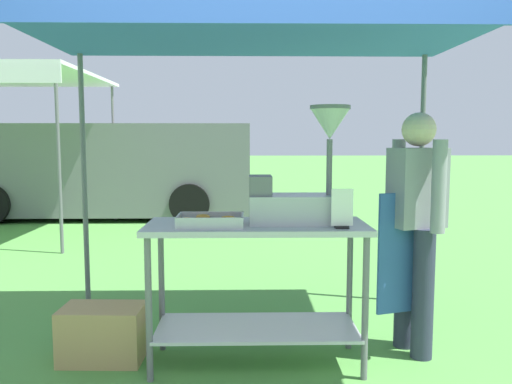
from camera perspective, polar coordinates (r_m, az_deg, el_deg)
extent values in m
plane|color=#519342|center=(8.15, -0.16, -4.27)|extent=(70.00, 70.00, 0.00)
cylinder|color=slate|center=(4.67, -18.30, 1.05)|extent=(0.04, 0.04, 2.14)
cylinder|color=slate|center=(4.71, 17.60, 1.11)|extent=(0.04, 0.04, 2.14)
cube|color=blue|center=(3.45, 0.02, 18.04)|extent=(3.09, 2.36, 0.05)
cube|color=#B7B7BC|center=(3.27, 0.07, -3.79)|extent=(1.38, 0.57, 0.04)
cube|color=#B7B7BC|center=(3.44, 0.07, -14.64)|extent=(1.27, 0.52, 0.02)
cylinder|color=slate|center=(3.20, -11.66, -12.54)|extent=(0.04, 0.04, 0.87)
cylinder|color=slate|center=(3.23, 11.88, -12.38)|extent=(0.04, 0.04, 0.87)
cylinder|color=slate|center=(3.64, -10.30, -10.22)|extent=(0.04, 0.04, 0.87)
cylinder|color=slate|center=(3.67, 10.20, -10.11)|extent=(0.04, 0.04, 0.87)
cube|color=#B7B7BC|center=(3.18, -4.99, -3.66)|extent=(0.40, 0.26, 0.01)
cube|color=#B7B7BC|center=(3.05, -5.15, -3.38)|extent=(0.40, 0.01, 0.06)
cube|color=#B7B7BC|center=(3.29, -4.85, -2.68)|extent=(0.40, 0.01, 0.06)
cube|color=#B7B7BC|center=(3.19, -8.47, -3.01)|extent=(0.01, 0.26, 0.06)
cube|color=#B7B7BC|center=(3.16, -1.49, -3.02)|extent=(0.01, 0.26, 0.06)
torus|color=gold|center=(3.22, -2.80, -3.15)|extent=(0.12, 0.12, 0.03)
torus|color=gold|center=(3.19, -7.49, -3.30)|extent=(0.10, 0.10, 0.03)
torus|color=gold|center=(3.12, -4.57, -3.48)|extent=(0.11, 0.11, 0.03)
torus|color=gold|center=(3.12, -6.91, -3.51)|extent=(0.10, 0.10, 0.03)
torus|color=gold|center=(3.22, -5.07, -3.19)|extent=(0.10, 0.10, 0.03)
torus|color=gold|center=(3.13, -3.20, -3.43)|extent=(0.09, 0.09, 0.03)
torus|color=gold|center=(3.25, -6.39, -3.11)|extent=(0.11, 0.11, 0.03)
torus|color=gold|center=(3.12, -7.61, -3.08)|extent=(0.11, 0.11, 0.03)
torus|color=gold|center=(3.12, -5.89, -3.08)|extent=(0.10, 0.10, 0.03)
torus|color=gold|center=(3.09, -4.88, -3.14)|extent=(0.09, 0.09, 0.03)
torus|color=gold|center=(3.24, -5.83, -2.73)|extent=(0.12, 0.12, 0.03)
torus|color=gold|center=(3.17, -3.07, -2.91)|extent=(0.12, 0.12, 0.03)
cube|color=#B7B7BC|center=(3.28, 4.16, -1.87)|extent=(0.56, 0.28, 0.18)
cube|color=slate|center=(3.25, 0.49, 0.74)|extent=(0.14, 0.22, 0.12)
cylinder|color=slate|center=(3.28, 8.03, 2.72)|extent=(0.04, 0.04, 0.35)
cone|color=#B7B7BC|center=(3.27, 8.10, 7.36)|extent=(0.24, 0.24, 0.18)
cylinder|color=slate|center=(3.28, 8.12, 9.17)|extent=(0.25, 0.25, 0.02)
cube|color=black|center=(3.13, 9.38, -3.81)|extent=(0.08, 0.05, 0.02)
cube|color=white|center=(3.11, 9.42, -1.67)|extent=(0.13, 0.01, 0.22)
cylinder|color=#2D3347|center=(3.63, 17.83, -10.59)|extent=(0.14, 0.14, 0.86)
cylinder|color=#2D3347|center=(3.79, 16.01, -9.84)|extent=(0.14, 0.14, 0.86)
cube|color=gray|center=(3.58, 17.23, 0.47)|extent=(0.39, 0.31, 0.52)
cube|color=#335BA3|center=(3.58, 15.45, -6.47)|extent=(0.31, 0.11, 0.80)
cylinder|color=gray|center=(3.40, 19.40, 0.56)|extent=(0.11, 0.11, 0.58)
cylinder|color=gray|center=(3.76, 15.29, 1.17)|extent=(0.11, 0.11, 0.58)
sphere|color=beige|center=(3.57, 17.42, 6.56)|extent=(0.22, 0.22, 0.22)
cube|color=tan|center=(3.64, -16.43, -14.65)|extent=(0.54, 0.34, 0.36)
cube|color=slate|center=(10.05, -16.26, 2.53)|extent=(5.39, 1.92, 1.60)
cube|color=#1E2833|center=(9.71, -4.23, 5.00)|extent=(0.11, 1.62, 0.70)
cylinder|color=black|center=(10.73, -6.25, -0.01)|extent=(0.68, 0.24, 0.68)
cylinder|color=black|center=(8.88, -7.26, -1.26)|extent=(0.68, 0.24, 0.68)
cylinder|color=black|center=(11.50, -23.05, -0.05)|extent=(0.68, 0.24, 0.68)
cylinder|color=slate|center=(6.88, -20.78, 3.23)|extent=(0.04, 0.04, 2.33)
cylinder|color=slate|center=(9.47, -15.30, 4.04)|extent=(0.04, 0.04, 2.33)
cube|color=white|center=(8.64, -25.82, 11.41)|extent=(2.64, 2.90, 0.05)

